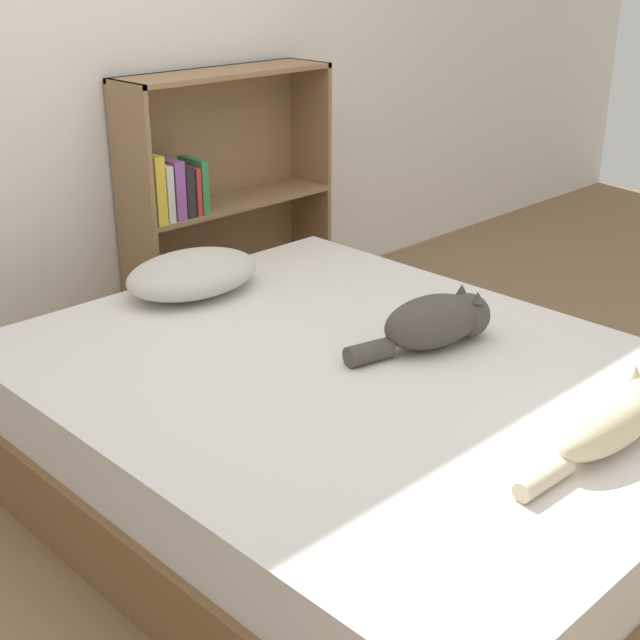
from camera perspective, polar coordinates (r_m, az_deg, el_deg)
ground_plane at (r=2.74m, az=2.25°, el=-11.04°), size 8.00×8.00×0.00m
wall_back at (r=3.47m, az=-16.29°, el=17.39°), size 8.00×0.06×2.50m
bed at (r=2.63m, az=2.32°, el=-7.26°), size 1.59×2.02×0.42m
pillow at (r=3.08m, az=-8.16°, el=2.96°), size 0.49×0.35×0.14m
cat_light at (r=2.25m, az=18.38°, el=-6.16°), size 0.57×0.14×0.15m
cat_dark at (r=2.66m, az=7.51°, el=-0.10°), size 0.49×0.24×0.16m
bookshelf at (r=3.78m, az=-6.72°, el=7.76°), size 0.95×0.26×1.07m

